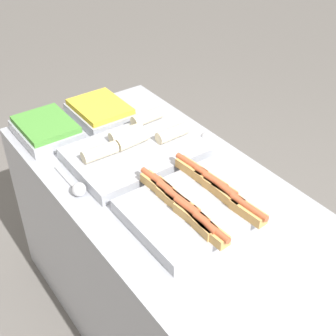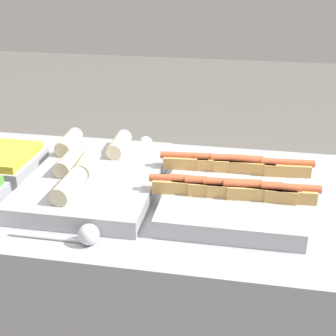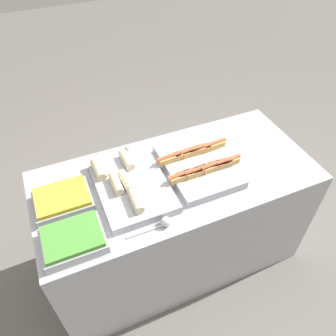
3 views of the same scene
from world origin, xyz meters
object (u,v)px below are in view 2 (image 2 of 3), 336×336
tray_wraps (95,175)px  serving_spoon_near (84,235)px  serving_spoon_far (142,144)px  tray_hotdogs (233,187)px

tray_wraps → serving_spoon_near: tray_wraps is taller
serving_spoon_near → serving_spoon_far: 0.61m
tray_wraps → serving_spoon_far: size_ratio=2.18×
tray_hotdogs → serving_spoon_far: (-0.34, 0.31, -0.01)m
serving_spoon_far → serving_spoon_near: bearing=-90.3°
tray_hotdogs → serving_spoon_far: size_ratio=2.06×
serving_spoon_near → tray_wraps: bearing=103.5°
tray_hotdogs → tray_wraps: (-0.42, 0.01, -0.00)m
serving_spoon_far → tray_hotdogs: bearing=-41.6°
serving_spoon_near → serving_spoon_far: same height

